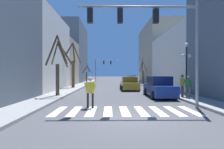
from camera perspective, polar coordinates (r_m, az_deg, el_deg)
The scene contains 18 objects.
ground_plane at distance 8.42m, azimuth 4.93°, elevation -13.64°, with size 240.00×240.00×0.00m, color #4C4C4F.
sidewalk_left at distance 9.68m, azimuth -31.73°, elevation -11.39°, with size 2.13×90.00×0.15m.
building_row_left at distance 27.63m, azimuth -19.88°, elevation 7.21°, with size 6.00×45.21×13.20m.
building_row_right at distance 26.83m, azimuth 22.57°, elevation 7.23°, with size 6.00×43.05×12.30m.
crosswalk_stripes at distance 9.70m, azimuth 4.13°, elevation -11.76°, with size 7.65×2.60×0.01m.
traffic_signal_near at distance 10.93m, azimuth 13.29°, elevation 14.67°, with size 7.13×0.28×6.37m.
traffic_signal_far at distance 44.85m, azimuth -3.14°, elevation 3.06°, with size 6.12×0.28×5.84m.
street_lamp_right_corner at distance 16.64m, azimuth 23.11°, elevation 4.88°, with size 0.95×0.36×4.57m.
car_parked_left_near at distance 15.76m, azimuth 15.06°, elevation -4.07°, with size 2.04×4.67×1.81m.
car_parked_left_far at distance 21.78m, azimuth 5.66°, elevation -3.05°, with size 2.19×4.41×1.64m.
car_parked_right_far at distance 35.05m, azimuth 6.24°, elevation -1.73°, with size 2.00×4.15×1.75m.
pedestrian_crossing_street at distance 15.80m, azimuth 21.96°, elevation -2.68°, with size 0.28×0.78×1.80m.
pedestrian_near_right_corner at distance 10.48m, azimuth -7.12°, elevation -4.95°, with size 0.77×0.35×1.81m.
pedestrian_on_right_sidewalk at distance 15.03m, azimuth 23.59°, elevation -3.10°, with size 0.40×0.69×1.69m.
street_tree_left_far at distance 34.64m, azimuth 9.98°, elevation 0.83°, with size 1.72×1.59×5.02m.
street_tree_left_near at distance 15.82m, azimuth -17.06°, elevation 2.76°, with size 2.23×3.07×5.24m.
street_tree_right_far at distance 24.50m, azimuth -12.78°, elevation 2.51°, with size 2.51×2.23×6.17m.
street_tree_right_mid at distance 38.35m, azimuth -8.21°, elevation 0.13°, with size 2.34×1.04×4.20m.
Camera 1 is at (-0.82, -8.13, 2.02)m, focal length 28.00 mm.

